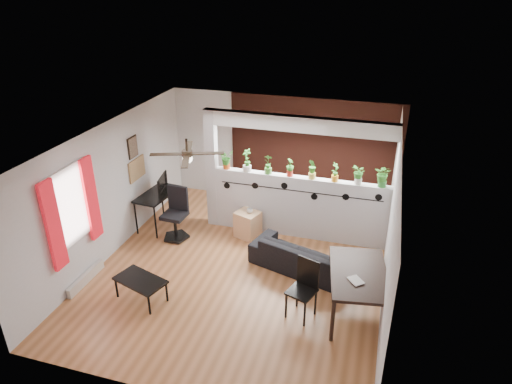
# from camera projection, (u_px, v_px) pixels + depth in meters

# --- Properties ---
(room_shell) EXTENTS (6.30, 7.10, 2.90)m
(room_shell) POSITION_uv_depth(u_px,v_px,m) (240.00, 207.00, 8.08)
(room_shell) COLOR brown
(room_shell) RESTS_ON ground
(partition_wall) EXTENTS (3.60, 0.18, 1.35)m
(partition_wall) POSITION_uv_depth(u_px,v_px,m) (299.00, 207.00, 9.44)
(partition_wall) COLOR #BCBCC1
(partition_wall) RESTS_ON ground
(ceiling_header) EXTENTS (3.60, 0.18, 0.30)m
(ceiling_header) POSITION_uv_depth(u_px,v_px,m) (303.00, 124.00, 8.67)
(ceiling_header) COLOR silver
(ceiling_header) RESTS_ON room_shell
(pier_column) EXTENTS (0.22, 0.20, 2.60)m
(pier_column) POSITION_uv_depth(u_px,v_px,m) (212.00, 169.00, 9.66)
(pier_column) COLOR #BCBCC1
(pier_column) RESTS_ON ground
(brick_panel) EXTENTS (3.90, 0.05, 2.60)m
(brick_panel) POSITION_uv_depth(u_px,v_px,m) (313.00, 154.00, 10.44)
(brick_panel) COLOR #9C3F2D
(brick_panel) RESTS_ON ground
(vine_decal) EXTENTS (3.31, 0.01, 0.30)m
(vine_decal) POSITION_uv_depth(u_px,v_px,m) (299.00, 191.00, 9.18)
(vine_decal) COLOR black
(vine_decal) RESTS_ON partition_wall
(window_assembly) EXTENTS (0.09, 1.30, 1.55)m
(window_assembly) POSITION_uv_depth(u_px,v_px,m) (71.00, 208.00, 7.60)
(window_assembly) COLOR white
(window_assembly) RESTS_ON room_shell
(baseboard_heater) EXTENTS (0.08, 1.00, 0.18)m
(baseboard_heater) POSITION_uv_depth(u_px,v_px,m) (86.00, 278.00, 8.21)
(baseboard_heater) COLOR beige
(baseboard_heater) RESTS_ON ground
(corkboard) EXTENTS (0.03, 0.60, 0.45)m
(corkboard) POSITION_uv_depth(u_px,v_px,m) (137.00, 169.00, 9.53)
(corkboard) COLOR olive
(corkboard) RESTS_ON room_shell
(framed_art) EXTENTS (0.03, 0.34, 0.44)m
(framed_art) POSITION_uv_depth(u_px,v_px,m) (133.00, 147.00, 9.27)
(framed_art) COLOR #8C7259
(framed_art) RESTS_ON room_shell
(ceiling_fan) EXTENTS (1.19, 1.19, 0.43)m
(ceiling_fan) POSITION_uv_depth(u_px,v_px,m) (187.00, 155.00, 7.58)
(ceiling_fan) COLOR black
(ceiling_fan) RESTS_ON room_shell
(potted_plant_0) EXTENTS (0.25, 0.26, 0.41)m
(potted_plant_0) POSITION_uv_depth(u_px,v_px,m) (226.00, 159.00, 9.46)
(potted_plant_0) COLOR #CE4D18
(potted_plant_0) RESTS_ON partition_wall
(potted_plant_1) EXTENTS (0.32, 0.31, 0.48)m
(potted_plant_1) POSITION_uv_depth(u_px,v_px,m) (247.00, 160.00, 9.33)
(potted_plant_1) COLOR silver
(potted_plant_1) RESTS_ON partition_wall
(potted_plant_2) EXTENTS (0.21, 0.17, 0.41)m
(potted_plant_2) POSITION_uv_depth(u_px,v_px,m) (268.00, 163.00, 9.23)
(potted_plant_2) COLOR #489134
(potted_plant_2) RESTS_ON partition_wall
(potted_plant_3) EXTENTS (0.16, 0.19, 0.37)m
(potted_plant_3) POSITION_uv_depth(u_px,v_px,m) (290.00, 167.00, 9.12)
(potted_plant_3) COLOR #B12B1C
(potted_plant_3) RESTS_ON partition_wall
(potted_plant_4) EXTENTS (0.23, 0.25, 0.41)m
(potted_plant_4) POSITION_uv_depth(u_px,v_px,m) (312.00, 168.00, 9.00)
(potted_plant_4) COLOR gold
(potted_plant_4) RESTS_ON partition_wall
(potted_plant_5) EXTENTS (0.22, 0.24, 0.39)m
(potted_plant_5) POSITION_uv_depth(u_px,v_px,m) (335.00, 171.00, 8.89)
(potted_plant_5) COLOR orange
(potted_plant_5) RESTS_ON partition_wall
(potted_plant_6) EXTENTS (0.24, 0.25, 0.40)m
(potted_plant_6) POSITION_uv_depth(u_px,v_px,m) (359.00, 174.00, 8.77)
(potted_plant_6) COLOR white
(potted_plant_6) RESTS_ON partition_wall
(potted_plant_7) EXTENTS (0.26, 0.23, 0.44)m
(potted_plant_7) POSITION_uv_depth(u_px,v_px,m) (383.00, 175.00, 8.65)
(potted_plant_7) COLOR #2F8132
(potted_plant_7) RESTS_ON partition_wall
(sofa) EXTENTS (2.01, 1.24, 0.55)m
(sofa) POSITION_uv_depth(u_px,v_px,m) (303.00, 257.00, 8.50)
(sofa) COLOR black
(sofa) RESTS_ON ground
(cube_shelf) EXTENTS (0.58, 0.55, 0.57)m
(cube_shelf) POSITION_uv_depth(u_px,v_px,m) (248.00, 224.00, 9.58)
(cube_shelf) COLOR tan
(cube_shelf) RESTS_ON ground
(cup) EXTENTS (0.13, 0.13, 0.10)m
(cup) POSITION_uv_depth(u_px,v_px,m) (250.00, 211.00, 9.42)
(cup) COLOR gray
(cup) RESTS_ON cube_shelf
(computer_desk) EXTENTS (0.68, 1.13, 0.78)m
(computer_desk) POSITION_uv_depth(u_px,v_px,m) (158.00, 196.00, 9.81)
(computer_desk) COLOR black
(computer_desk) RESTS_ON ground
(monitor) EXTENTS (0.35, 0.12, 0.20)m
(monitor) POSITION_uv_depth(u_px,v_px,m) (160.00, 186.00, 9.87)
(monitor) COLOR black
(monitor) RESTS_ON computer_desk
(office_chair) EXTENTS (0.57, 0.57, 1.10)m
(office_chair) POSITION_uv_depth(u_px,v_px,m) (176.00, 217.00, 9.45)
(office_chair) COLOR black
(office_chair) RESTS_ON ground
(dining_table) EXTENTS (1.11, 1.58, 0.79)m
(dining_table) POSITION_uv_depth(u_px,v_px,m) (358.00, 277.00, 7.22)
(dining_table) COLOR black
(dining_table) RESTS_ON ground
(book) EXTENTS (0.29, 0.30, 0.02)m
(book) POSITION_uv_depth(u_px,v_px,m) (351.00, 282.00, 6.94)
(book) COLOR gray
(book) RESTS_ON dining_table
(folding_chair) EXTENTS (0.52, 0.52, 1.01)m
(folding_chair) POSITION_uv_depth(u_px,v_px,m) (305.00, 283.00, 7.26)
(folding_chair) COLOR black
(folding_chair) RESTS_ON ground
(coffee_table) EXTENTS (0.98, 0.73, 0.41)m
(coffee_table) POSITION_uv_depth(u_px,v_px,m) (140.00, 281.00, 7.68)
(coffee_table) COLOR black
(coffee_table) RESTS_ON ground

